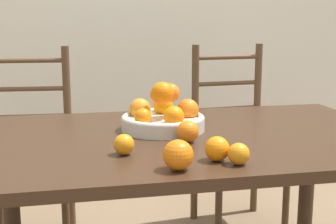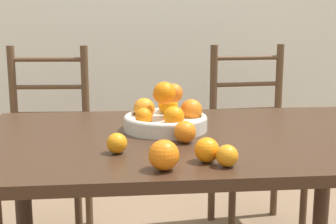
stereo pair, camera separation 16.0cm
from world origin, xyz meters
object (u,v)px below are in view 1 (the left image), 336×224
object	(u,v)px
fruit_bowl	(163,116)
orange_loose_4	(124,144)
orange_loose_2	(217,149)
orange_loose_3	(188,131)
orange_loose_0	(239,154)
orange_loose_1	(178,155)
chair_left	(28,151)
chair_right	(236,140)

from	to	relation	value
fruit_bowl	orange_loose_4	xyz separation A→B (m)	(-0.18, -0.29, -0.02)
fruit_bowl	orange_loose_2	size ratio (longest dim) A/B	4.28
fruit_bowl	orange_loose_3	xyz separation A→B (m)	(0.04, -0.19, -0.01)
fruit_bowl	orange_loose_0	size ratio (longest dim) A/B	4.95
orange_loose_1	orange_loose_3	size ratio (longest dim) A/B	1.14
orange_loose_3	chair_left	distance (m)	1.11
fruit_bowl	chair_left	size ratio (longest dim) A/B	0.30
orange_loose_0	orange_loose_2	size ratio (longest dim) A/B	0.86
orange_loose_1	chair_left	world-z (taller)	chair_left
chair_left	fruit_bowl	bearing A→B (deg)	-48.33
fruit_bowl	chair_left	bearing A→B (deg)	127.83
orange_loose_4	orange_loose_3	bearing A→B (deg)	24.65
fruit_bowl	chair_right	world-z (taller)	chair_right
fruit_bowl	orange_loose_1	xyz separation A→B (m)	(-0.05, -0.47, -0.01)
orange_loose_4	chair_right	bearing A→B (deg)	54.17
orange_loose_1	orange_loose_4	xyz separation A→B (m)	(-0.13, 0.17, -0.01)
orange_loose_0	chair_left	size ratio (longest dim) A/B	0.06
orange_loose_2	orange_loose_4	distance (m)	0.28
orange_loose_0	orange_loose_2	world-z (taller)	orange_loose_2
fruit_bowl	chair_right	bearing A→B (deg)	52.37
orange_loose_4	orange_loose_2	bearing A→B (deg)	-24.61
orange_loose_3	orange_loose_4	xyz separation A→B (m)	(-0.22, -0.10, -0.01)
orange_loose_1	orange_loose_3	xyz separation A→B (m)	(0.10, 0.28, -0.01)
orange_loose_1	chair_left	distance (m)	1.30
orange_loose_1	chair_right	xyz separation A→B (m)	(0.59, 1.17, -0.29)
chair_right	orange_loose_2	bearing A→B (deg)	-117.77
fruit_bowl	orange_loose_0	bearing A→B (deg)	-74.73
chair_right	chair_left	bearing A→B (deg)	175.03
fruit_bowl	chair_left	xyz separation A→B (m)	(-0.55, 0.70, -0.30)
chair_right	orange_loose_1	bearing A→B (deg)	-121.89
orange_loose_0	chair_right	xyz separation A→B (m)	(0.42, 1.16, -0.28)
orange_loose_4	chair_left	xyz separation A→B (m)	(-0.37, 1.00, -0.28)
orange_loose_4	chair_left	distance (m)	1.10
orange_loose_3	orange_loose_4	world-z (taller)	orange_loose_3
fruit_bowl	orange_loose_1	world-z (taller)	fruit_bowl
orange_loose_2	chair_right	world-z (taller)	chair_right
orange_loose_0	chair_right	world-z (taller)	chair_right
fruit_bowl	chair_right	distance (m)	0.94
orange_loose_1	chair_right	world-z (taller)	chair_right
orange_loose_1	orange_loose_4	size ratio (longest dim) A/B	1.33
orange_loose_3	orange_loose_4	size ratio (longest dim) A/B	1.16
fruit_bowl	chair_right	size ratio (longest dim) A/B	0.30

